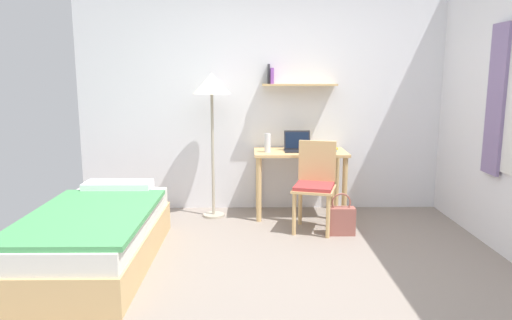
{
  "coord_description": "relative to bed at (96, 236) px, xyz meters",
  "views": [
    {
      "loc": [
        -0.21,
        -3.46,
        1.57
      ],
      "look_at": [
        -0.17,
        0.51,
        0.85
      ],
      "focal_mm": 32.96,
      "sensor_mm": 36.0,
      "label": 1
    }
  ],
  "objects": [
    {
      "name": "desk_chair",
      "position": [
        1.96,
        0.88,
        0.26
      ],
      "size": [
        0.5,
        0.51,
        0.9
      ],
      "color": "tan",
      "rests_on": "ground_plane"
    },
    {
      "name": "book_stack",
      "position": [
        2.18,
        1.4,
        0.52
      ],
      "size": [
        0.17,
        0.24,
        0.04
      ],
      "color": "#3384C6",
      "rests_on": "desk"
    },
    {
      "name": "wall_back",
      "position": [
        1.52,
        1.71,
        1.06
      ],
      "size": [
        4.4,
        0.27,
        2.6
      ],
      "color": "white",
      "rests_on": "ground_plane"
    },
    {
      "name": "ground_plane",
      "position": [
        1.51,
        -0.32,
        -0.24
      ],
      "size": [
        5.28,
        5.28,
        0.0
      ],
      "primitive_type": "plane",
      "color": "gray"
    },
    {
      "name": "bed",
      "position": [
        0.0,
        0.0,
        0.0
      ],
      "size": [
        0.94,
        1.88,
        0.54
      ],
      "color": "tan",
      "rests_on": "ground_plane"
    },
    {
      "name": "desk",
      "position": [
        1.85,
        1.38,
        0.36
      ],
      "size": [
        1.02,
        0.57,
        0.74
      ],
      "color": "tan",
      "rests_on": "ground_plane"
    },
    {
      "name": "water_bottle",
      "position": [
        1.49,
        1.31,
        0.6
      ],
      "size": [
        0.07,
        0.07,
        0.21
      ],
      "primitive_type": "cylinder",
      "color": "silver",
      "rests_on": "desk"
    },
    {
      "name": "handbag",
      "position": [
        2.2,
        0.7,
        -0.09
      ],
      "size": [
        0.28,
        0.13,
        0.42
      ],
      "color": "#99564C",
      "rests_on": "ground_plane"
    },
    {
      "name": "laptop",
      "position": [
        1.82,
        1.4,
        0.55
      ],
      "size": [
        0.3,
        0.23,
        0.22
      ],
      "color": "black",
      "rests_on": "desk"
    },
    {
      "name": "standing_lamp",
      "position": [
        0.88,
        1.34,
        1.16
      ],
      "size": [
        0.41,
        0.41,
        1.59
      ],
      "color": "#B2A893",
      "rests_on": "ground_plane"
    }
  ]
}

